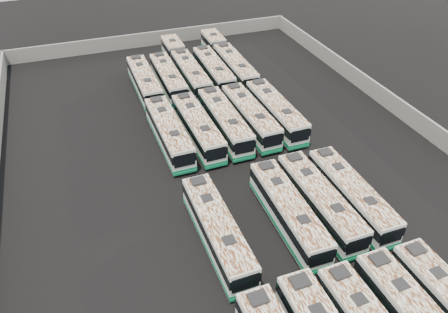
# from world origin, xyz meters

# --- Properties ---
(ground) EXTENTS (140.00, 140.00, 0.00)m
(ground) POSITION_xyz_m (0.00, 0.00, 0.00)
(ground) COLOR black
(ground) RESTS_ON ground
(perimeter_wall) EXTENTS (45.20, 73.20, 2.20)m
(perimeter_wall) POSITION_xyz_m (0.00, 0.00, 1.10)
(perimeter_wall) COLOR slate
(perimeter_wall) RESTS_ON ground
(bus_midfront_far_left) EXTENTS (2.55, 11.49, 3.23)m
(bus_midfront_far_left) POSITION_xyz_m (-4.87, -7.69, 1.65)
(bus_midfront_far_left) COLOR silver
(bus_midfront_far_left) RESTS_ON ground
(bus_midfront_center) EXTENTS (2.63, 11.40, 3.20)m
(bus_midfront_center) POSITION_xyz_m (1.45, -7.65, 1.64)
(bus_midfront_center) COLOR silver
(bus_midfront_center) RESTS_ON ground
(bus_midfront_right) EXTENTS (2.53, 11.48, 3.23)m
(bus_midfront_right) POSITION_xyz_m (4.55, -7.45, 1.65)
(bus_midfront_right) COLOR silver
(bus_midfront_right) RESTS_ON ground
(bus_midfront_far_right) EXTENTS (2.45, 11.30, 3.18)m
(bus_midfront_far_right) POSITION_xyz_m (7.62, -7.64, 1.63)
(bus_midfront_far_right) COLOR silver
(bus_midfront_far_right) RESTS_ON ground
(bus_midback_far_left) EXTENTS (2.62, 11.68, 3.28)m
(bus_midback_far_left) POSITION_xyz_m (-4.92, 7.66, 1.68)
(bus_midback_far_left) COLOR silver
(bus_midback_far_left) RESTS_ON ground
(bus_midback_left) EXTENTS (2.69, 11.59, 3.25)m
(bus_midback_left) POSITION_xyz_m (-1.74, 7.53, 1.66)
(bus_midback_left) COLOR silver
(bus_midback_left) RESTS_ON ground
(bus_midback_center) EXTENTS (2.52, 11.72, 3.30)m
(bus_midback_center) POSITION_xyz_m (1.43, 7.69, 1.69)
(bus_midback_center) COLOR silver
(bus_midback_center) RESTS_ON ground
(bus_midback_right) EXTENTS (2.64, 11.63, 3.27)m
(bus_midback_right) POSITION_xyz_m (4.53, 7.76, 1.67)
(bus_midback_right) COLOR silver
(bus_midback_right) RESTS_ON ground
(bus_midback_far_right) EXTENTS (2.53, 11.71, 3.30)m
(bus_midback_far_right) POSITION_xyz_m (7.65, 7.65, 1.68)
(bus_midback_far_right) COLOR silver
(bus_midback_far_right) RESTS_ON ground
(bus_back_far_left) EXTENTS (2.43, 11.39, 3.21)m
(bus_back_far_left) POSITION_xyz_m (-4.87, 20.45, 1.64)
(bus_back_far_left) COLOR silver
(bus_back_far_left) RESTS_ON ground
(bus_back_left) EXTENTS (2.44, 11.30, 3.18)m
(bus_back_left) POSITION_xyz_m (-1.72, 20.44, 1.63)
(bus_back_left) COLOR silver
(bus_back_left) RESTS_ON ground
(bus_back_center) EXTENTS (2.48, 17.65, 3.20)m
(bus_back_center) POSITION_xyz_m (1.35, 23.39, 1.63)
(bus_back_center) COLOR silver
(bus_back_center) RESTS_ON ground
(bus_back_right) EXTENTS (2.62, 11.47, 3.22)m
(bus_back_right) POSITION_xyz_m (4.56, 20.48, 1.65)
(bus_back_right) COLOR silver
(bus_back_right) RESTS_ON ground
(bus_back_far_right) EXTENTS (2.70, 17.89, 3.24)m
(bus_back_far_right) POSITION_xyz_m (7.69, 23.42, 1.65)
(bus_back_far_right) COLOR silver
(bus_back_far_right) RESTS_ON ground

